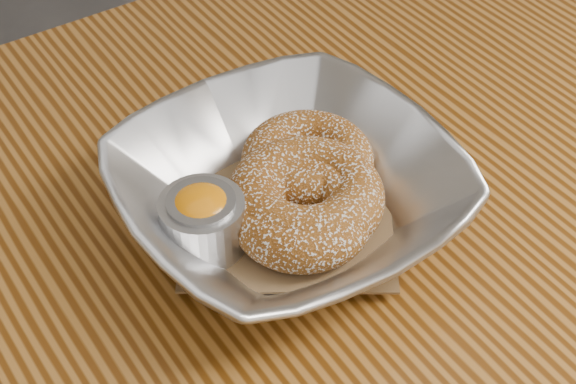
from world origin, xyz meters
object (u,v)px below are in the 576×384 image
table (386,350)px  donut_back (307,160)px  donut_extra (305,197)px  serving_bowl (288,194)px  ramekin (203,220)px  donut_front (302,214)px

table → donut_back: 0.16m
table → donut_extra: 0.15m
table → donut_back: bearing=94.8°
serving_bowl → ramekin: 0.06m
donut_back → donut_front: (-0.03, -0.04, 0.00)m
donut_front → table: bearing=-51.2°
serving_bowl → donut_back: serving_bowl is taller
table → serving_bowl: serving_bowl is taller
donut_back → donut_extra: donut_extra is taller
serving_bowl → donut_extra: serving_bowl is taller
serving_bowl → donut_back: bearing=35.4°
table → donut_back: size_ratio=12.50×
donut_back → ramekin: size_ratio=1.67×
table → donut_back: (-0.01, 0.10, 0.13)m
table → ramekin: size_ratio=20.88×
table → donut_front: bearing=128.8°
serving_bowl → donut_back: (0.03, 0.02, -0.00)m
donut_extra → ramekin: ramekin is taller
table → donut_front: donut_front is taller
donut_extra → serving_bowl: bearing=127.6°
table → donut_extra: (-0.03, 0.06, 0.13)m
donut_back → donut_extra: 0.04m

